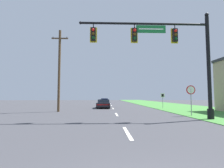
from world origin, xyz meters
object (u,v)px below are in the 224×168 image
object	(u,v)px
stop_sign	(191,93)
utility_pole_near	(59,69)
car_ahead	(104,104)
far_car	(104,101)
route_sign_post	(163,97)
signal_mast	(173,52)

from	to	relation	value
stop_sign	utility_pole_near	distance (m)	13.26
car_ahead	far_car	distance (m)	16.93
car_ahead	utility_pole_near	world-z (taller)	utility_pole_near
far_car	route_sign_post	xyz separation A→B (m)	(8.02, -18.54, 0.92)
car_ahead	route_sign_post	size ratio (longest dim) A/B	2.28
far_car	utility_pole_near	world-z (taller)	utility_pole_near
signal_mast	stop_sign	world-z (taller)	signal_mast
route_sign_post	utility_pole_near	xyz separation A→B (m)	(-12.69, -4.46, 3.06)
utility_pole_near	far_car	bearing A→B (deg)	78.52
car_ahead	utility_pole_near	bearing A→B (deg)	-127.99
car_ahead	route_sign_post	distance (m)	8.16
far_car	utility_pole_near	xyz separation A→B (m)	(-4.67, -23.00, 3.99)
signal_mast	route_sign_post	world-z (taller)	signal_mast
signal_mast	far_car	xyz separation A→B (m)	(-5.18, 29.75, -4.20)
signal_mast	car_ahead	bearing A→B (deg)	111.73
route_sign_post	utility_pole_near	bearing A→B (deg)	-160.65
car_ahead	utility_pole_near	distance (m)	8.67
far_car	stop_sign	size ratio (longest dim) A/B	1.83
signal_mast	utility_pole_near	size ratio (longest dim) A/B	1.07
stop_sign	signal_mast	bearing A→B (deg)	-135.74
far_car	utility_pole_near	distance (m)	23.81
far_car	route_sign_post	size ratio (longest dim) A/B	2.26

